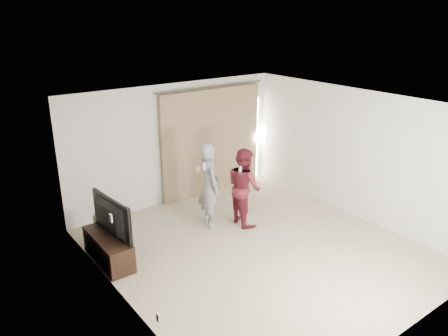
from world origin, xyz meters
The scene contains 10 objects.
floor centered at (0.00, 0.00, 0.00)m, with size 5.50×5.50×0.00m, color tan.
wall_back centered at (0.00, 2.75, 1.30)m, with size 5.00×0.04×2.60m, color silver.
wall_left centered at (-2.50, 0.00, 1.30)m, with size 0.04×5.50×2.60m.
ceiling centered at (0.00, 0.00, 2.60)m, with size 5.00×5.50×0.01m, color white.
curtain centered at (0.91, 2.68, 1.20)m, with size 2.80×0.11×2.46m.
tv_console centered at (-2.27, 1.22, 0.23)m, with size 0.42×1.22×0.47m, color black.
tv centered at (-2.27, 1.22, 0.80)m, with size 1.15×0.15×0.66m, color black.
scratching_post centered at (-2.10, 2.00, 0.22)m, with size 0.40×0.40×0.54m.
person_man centered at (-0.14, 1.31, 0.84)m, with size 0.54×0.69×1.68m.
person_woman centered at (0.46, 0.99, 0.77)m, with size 0.68×0.82×1.54m.
Camera 1 is at (-4.56, -5.08, 4.00)m, focal length 35.00 mm.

